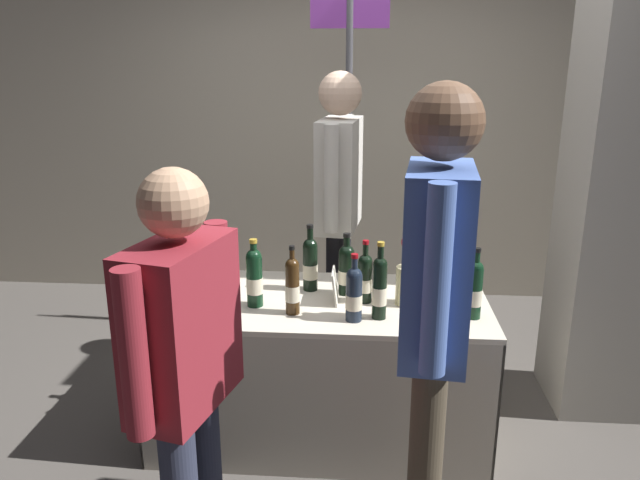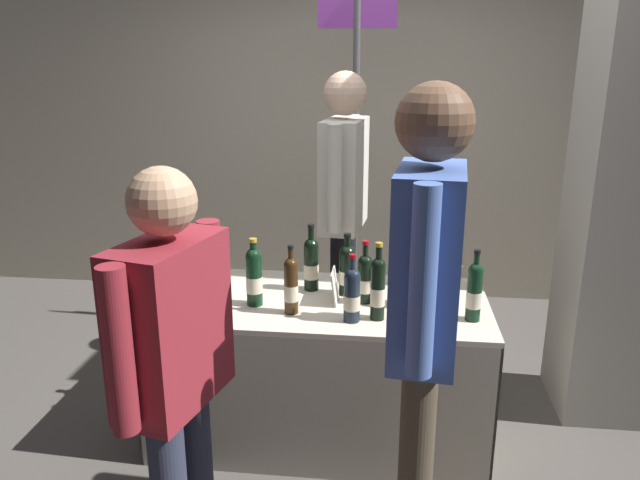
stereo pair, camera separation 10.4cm
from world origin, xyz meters
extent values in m
plane|color=#514C47|center=(0.00, 0.00, 0.00)|extent=(12.00, 12.00, 0.00)
cube|color=#B2A893|center=(0.00, 2.02, 1.41)|extent=(7.80, 0.12, 2.82)
cube|color=gray|center=(1.51, 0.42, 1.50)|extent=(0.51, 0.51, 3.01)
cube|color=beige|center=(0.00, 0.00, 0.71)|extent=(1.61, 0.77, 0.02)
cube|color=#ABA392|center=(0.00, -0.38, 0.35)|extent=(1.61, 0.01, 0.70)
cube|color=#ABA392|center=(0.00, 0.38, 0.35)|extent=(1.61, 0.01, 0.70)
cube|color=#ABA392|center=(-0.80, 0.00, 0.35)|extent=(0.01, 0.77, 0.70)
cube|color=#ABA392|center=(0.80, 0.00, 0.35)|extent=(0.01, 0.77, 0.70)
cylinder|color=black|center=(0.28, -0.20, 0.85)|extent=(0.06, 0.06, 0.25)
sphere|color=black|center=(0.28, -0.20, 0.98)|extent=(0.06, 0.06, 0.06)
cylinder|color=black|center=(0.28, -0.20, 1.02)|extent=(0.03, 0.03, 0.08)
cylinder|color=#B7932D|center=(0.28, -0.20, 1.07)|extent=(0.03, 0.03, 0.02)
cylinder|color=beige|center=(0.28, -0.20, 0.83)|extent=(0.07, 0.07, 0.08)
cylinder|color=black|center=(-0.30, -0.10, 0.85)|extent=(0.08, 0.08, 0.24)
sphere|color=black|center=(-0.30, -0.10, 0.97)|extent=(0.07, 0.07, 0.07)
cylinder|color=black|center=(-0.30, -0.10, 1.00)|extent=(0.03, 0.03, 0.07)
cylinder|color=#B7932D|center=(-0.30, -0.10, 1.04)|extent=(0.04, 0.04, 0.02)
cylinder|color=beige|center=(-0.30, -0.10, 0.83)|extent=(0.08, 0.08, 0.08)
cylinder|color=black|center=(0.12, 0.08, 0.83)|extent=(0.08, 0.08, 0.21)
sphere|color=black|center=(0.12, 0.08, 0.94)|extent=(0.08, 0.08, 0.08)
cylinder|color=black|center=(0.12, 0.08, 0.98)|extent=(0.03, 0.03, 0.08)
cylinder|color=black|center=(0.12, 0.08, 1.03)|extent=(0.04, 0.04, 0.02)
cylinder|color=beige|center=(0.12, 0.08, 0.82)|extent=(0.08, 0.08, 0.07)
cylinder|color=#192333|center=(0.17, -0.23, 0.83)|extent=(0.07, 0.07, 0.21)
sphere|color=#192333|center=(0.17, -0.23, 0.94)|extent=(0.07, 0.07, 0.07)
cylinder|color=#192333|center=(0.17, -0.23, 0.98)|extent=(0.03, 0.03, 0.08)
cylinder|color=maroon|center=(0.17, -0.23, 1.03)|extent=(0.03, 0.03, 0.02)
cylinder|color=beige|center=(0.17, -0.23, 0.82)|extent=(0.07, 0.07, 0.07)
cylinder|color=black|center=(0.21, -0.01, 0.83)|extent=(0.07, 0.07, 0.20)
sphere|color=black|center=(0.21, -0.01, 0.93)|extent=(0.07, 0.07, 0.07)
cylinder|color=black|center=(0.21, -0.01, 0.97)|extent=(0.03, 0.03, 0.09)
cylinder|color=maroon|center=(0.21, -0.01, 1.02)|extent=(0.03, 0.03, 0.02)
cylinder|color=beige|center=(0.21, -0.01, 0.81)|extent=(0.07, 0.07, 0.06)
cylinder|color=#38230F|center=(-0.51, -0.01, 0.83)|extent=(0.08, 0.08, 0.21)
sphere|color=#38230F|center=(-0.51, -0.01, 0.94)|extent=(0.08, 0.08, 0.08)
cylinder|color=#38230F|center=(-0.51, -0.01, 0.98)|extent=(0.03, 0.03, 0.08)
cylinder|color=maroon|center=(-0.51, -0.01, 1.03)|extent=(0.04, 0.04, 0.02)
cylinder|color=beige|center=(-0.51, -0.01, 0.82)|extent=(0.08, 0.08, 0.07)
cylinder|color=black|center=(0.70, -0.16, 0.84)|extent=(0.07, 0.07, 0.23)
sphere|color=black|center=(0.70, -0.16, 0.96)|extent=(0.06, 0.06, 0.06)
cylinder|color=black|center=(0.70, -0.16, 1.00)|extent=(0.03, 0.03, 0.08)
cylinder|color=black|center=(0.70, -0.16, 1.05)|extent=(0.03, 0.03, 0.02)
cylinder|color=beige|center=(0.70, -0.16, 0.82)|extent=(0.07, 0.07, 0.07)
cylinder|color=black|center=(-0.06, 0.13, 0.84)|extent=(0.07, 0.07, 0.23)
sphere|color=black|center=(-0.06, 0.13, 0.96)|extent=(0.07, 0.07, 0.07)
cylinder|color=black|center=(-0.06, 0.13, 1.00)|extent=(0.03, 0.03, 0.09)
cylinder|color=black|center=(-0.06, 0.13, 1.06)|extent=(0.03, 0.03, 0.02)
cylinder|color=beige|center=(-0.06, 0.13, 0.82)|extent=(0.07, 0.07, 0.07)
cylinder|color=black|center=(-0.59, 0.15, 0.83)|extent=(0.08, 0.08, 0.20)
sphere|color=black|center=(-0.59, 0.15, 0.93)|extent=(0.08, 0.08, 0.08)
cylinder|color=black|center=(-0.59, 0.15, 0.97)|extent=(0.03, 0.03, 0.08)
cylinder|color=#B7932D|center=(-0.59, 0.15, 1.01)|extent=(0.03, 0.03, 0.02)
cylinder|color=beige|center=(-0.59, 0.15, 0.81)|extent=(0.08, 0.08, 0.06)
cylinder|color=#38230F|center=(-0.11, -0.17, 0.84)|extent=(0.06, 0.06, 0.23)
sphere|color=#38230F|center=(-0.11, -0.17, 0.96)|extent=(0.06, 0.06, 0.06)
cylinder|color=#38230F|center=(-0.11, -0.17, 1.00)|extent=(0.02, 0.02, 0.07)
cylinder|color=black|center=(-0.11, -0.17, 1.04)|extent=(0.03, 0.03, 0.02)
cylinder|color=beige|center=(-0.11, -0.17, 0.82)|extent=(0.07, 0.07, 0.07)
cylinder|color=silver|center=(0.61, 0.03, 0.73)|extent=(0.07, 0.07, 0.00)
cylinder|color=silver|center=(0.61, 0.03, 0.77)|extent=(0.01, 0.01, 0.08)
cone|color=silver|center=(0.61, 0.03, 0.84)|extent=(0.07, 0.07, 0.07)
cylinder|color=#590C19|center=(0.61, 0.03, 0.82)|extent=(0.04, 0.04, 0.02)
cylinder|color=silver|center=(0.66, 0.22, 0.73)|extent=(0.06, 0.06, 0.00)
cylinder|color=silver|center=(0.66, 0.22, 0.76)|extent=(0.01, 0.01, 0.06)
cone|color=silver|center=(0.66, 0.22, 0.82)|extent=(0.07, 0.07, 0.06)
cylinder|color=tan|center=(0.41, -0.03, 0.82)|extent=(0.10, 0.10, 0.19)
cylinder|color=#38722D|center=(0.39, -0.02, 0.93)|extent=(0.04, 0.02, 0.22)
ellipsoid|color=red|center=(0.41, -0.03, 1.04)|extent=(0.03, 0.03, 0.05)
cylinder|color=#38722D|center=(0.42, -0.03, 0.96)|extent=(0.05, 0.05, 0.27)
ellipsoid|color=red|center=(0.45, -0.01, 1.09)|extent=(0.03, 0.03, 0.05)
cylinder|color=#38722D|center=(0.40, -0.03, 0.93)|extent=(0.03, 0.04, 0.22)
ellipsoid|color=red|center=(0.39, -0.05, 1.04)|extent=(0.03, 0.03, 0.05)
cylinder|color=#38722D|center=(0.43, -0.02, 0.97)|extent=(0.05, 0.02, 0.29)
ellipsoid|color=#E05B1E|center=(0.45, -0.02, 1.11)|extent=(0.03, 0.03, 0.05)
cylinder|color=#38722D|center=(0.42, -0.04, 0.95)|extent=(0.02, 0.04, 0.27)
ellipsoid|color=gold|center=(0.42, -0.03, 1.09)|extent=(0.03, 0.03, 0.05)
cube|color=silver|center=(0.07, -0.02, 0.81)|extent=(0.03, 0.16, 0.16)
cylinder|color=black|center=(0.07, 0.83, 0.44)|extent=(0.12, 0.12, 0.89)
cylinder|color=black|center=(0.05, 0.64, 0.44)|extent=(0.12, 0.12, 0.89)
cube|color=beige|center=(0.06, 0.73, 1.20)|extent=(0.26, 0.50, 0.63)
sphere|color=beige|center=(0.06, 0.73, 1.66)|extent=(0.24, 0.24, 0.24)
cylinder|color=beige|center=(0.09, 1.02, 1.23)|extent=(0.08, 0.08, 0.58)
cylinder|color=beige|center=(0.03, 0.45, 1.23)|extent=(0.08, 0.08, 0.58)
cylinder|color=#4C4233|center=(0.44, -0.90, 0.44)|extent=(0.12, 0.12, 0.89)
cylinder|color=#4C4233|center=(0.45, -0.74, 0.44)|extent=(0.12, 0.12, 0.89)
cube|color=#4C6BB7|center=(0.44, -0.82, 1.20)|extent=(0.25, 0.43, 0.63)
sphere|color=brown|center=(0.44, -0.82, 1.66)|extent=(0.24, 0.24, 0.24)
cylinder|color=#4C6BB7|center=(0.42, -1.07, 1.23)|extent=(0.08, 0.08, 0.58)
cylinder|color=#4C6BB7|center=(0.47, -0.57, 1.23)|extent=(0.08, 0.08, 0.58)
cube|color=maroon|center=(-0.36, -1.02, 1.04)|extent=(0.30, 0.45, 0.55)
sphere|color=tan|center=(-0.36, -1.02, 1.44)|extent=(0.21, 0.21, 0.21)
cylinder|color=maroon|center=(-0.42, -1.26, 1.07)|extent=(0.08, 0.08, 0.50)
cylinder|color=maroon|center=(-0.30, -0.78, 1.07)|extent=(0.08, 0.08, 0.50)
cylinder|color=#47474C|center=(0.09, 1.17, 1.13)|extent=(0.04, 0.04, 2.25)
cube|color=#7A3393|center=(0.09, 1.17, 2.12)|extent=(0.48, 0.02, 0.20)
camera|label=1|loc=(0.21, -2.71, 1.84)|focal=33.94mm
camera|label=2|loc=(0.31, -2.70, 1.84)|focal=33.94mm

